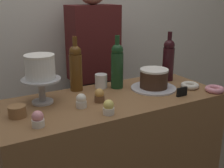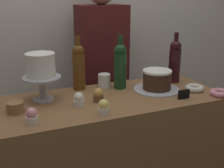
{
  "view_description": "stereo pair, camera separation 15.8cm",
  "coord_description": "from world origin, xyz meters",
  "px_view_note": "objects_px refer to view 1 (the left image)",
  "views": [
    {
      "loc": [
        -0.73,
        -1.32,
        1.48
      ],
      "look_at": [
        0.0,
        0.0,
        1.0
      ],
      "focal_mm": 45.62,
      "sensor_mm": 36.0,
      "label": 1
    },
    {
      "loc": [
        -0.59,
        -1.39,
        1.48
      ],
      "look_at": [
        0.0,
        0.0,
        1.0
      ],
      "focal_mm": 45.62,
      "sensor_mm": 36.0,
      "label": 2
    }
  ],
  "objects_px": {
    "cupcake_vanilla": "(81,101)",
    "barista_figure": "(94,80)",
    "donut_pink": "(215,89)",
    "price_sign_chalkboard": "(182,92)",
    "cupcake_strawberry": "(38,119)",
    "cupcake_lemon": "(109,107)",
    "chocolate_round_cake": "(154,78)",
    "cookie_stack": "(17,111)",
    "wine_bottle_amber": "(76,67)",
    "donut_sugar": "(190,85)",
    "coffee_cup_ceramic": "(101,81)",
    "white_layer_cake": "(40,67)",
    "wine_bottle_green": "(117,65)",
    "cupcake_caramel": "(99,96)",
    "wine_bottle_dark_red": "(168,59)",
    "cake_stand_pedestal": "(42,87)"
  },
  "relations": [
    {
      "from": "cupcake_strawberry",
      "to": "donut_pink",
      "type": "bearing_deg",
      "value": -2.58
    },
    {
      "from": "cupcake_vanilla",
      "to": "barista_figure",
      "type": "height_order",
      "value": "barista_figure"
    },
    {
      "from": "price_sign_chalkboard",
      "to": "cake_stand_pedestal",
      "type": "bearing_deg",
      "value": 158.73
    },
    {
      "from": "wine_bottle_green",
      "to": "cupcake_caramel",
      "type": "height_order",
      "value": "wine_bottle_green"
    },
    {
      "from": "donut_pink",
      "to": "coffee_cup_ceramic",
      "type": "bearing_deg",
      "value": 144.25
    },
    {
      "from": "wine_bottle_amber",
      "to": "coffee_cup_ceramic",
      "type": "distance_m",
      "value": 0.19
    },
    {
      "from": "cookie_stack",
      "to": "cupcake_strawberry",
      "type": "bearing_deg",
      "value": -68.91
    },
    {
      "from": "cupcake_lemon",
      "to": "cupcake_caramel",
      "type": "xyz_separation_m",
      "value": [
        0.03,
        0.17,
        0.0
      ]
    },
    {
      "from": "cupcake_lemon",
      "to": "cupcake_strawberry",
      "type": "xyz_separation_m",
      "value": [
        -0.34,
        0.03,
        0.0
      ]
    },
    {
      "from": "cupcake_lemon",
      "to": "cupcake_vanilla",
      "type": "bearing_deg",
      "value": 119.47
    },
    {
      "from": "cupcake_vanilla",
      "to": "price_sign_chalkboard",
      "type": "xyz_separation_m",
      "value": [
        0.57,
        -0.12,
        -0.01
      ]
    },
    {
      "from": "cupcake_lemon",
      "to": "cupcake_strawberry",
      "type": "height_order",
      "value": "same"
    },
    {
      "from": "donut_pink",
      "to": "price_sign_chalkboard",
      "type": "bearing_deg",
      "value": 170.57
    },
    {
      "from": "white_layer_cake",
      "to": "wine_bottle_amber",
      "type": "bearing_deg",
      "value": 24.08
    },
    {
      "from": "cake_stand_pedestal",
      "to": "white_layer_cake",
      "type": "bearing_deg",
      "value": 0.0
    },
    {
      "from": "cupcake_lemon",
      "to": "donut_sugar",
      "type": "bearing_deg",
      "value": 9.85
    },
    {
      "from": "donut_pink",
      "to": "price_sign_chalkboard",
      "type": "xyz_separation_m",
      "value": [
        -0.22,
        0.04,
        0.01
      ]
    },
    {
      "from": "wine_bottle_dark_red",
      "to": "cupcake_strawberry",
      "type": "relative_size",
      "value": 4.38
    },
    {
      "from": "chocolate_round_cake",
      "to": "cupcake_caramel",
      "type": "bearing_deg",
      "value": -174.76
    },
    {
      "from": "price_sign_chalkboard",
      "to": "barista_figure",
      "type": "distance_m",
      "value": 0.8
    },
    {
      "from": "cupcake_lemon",
      "to": "white_layer_cake",
      "type": "bearing_deg",
      "value": 128.19
    },
    {
      "from": "cake_stand_pedestal",
      "to": "chocolate_round_cake",
      "type": "height_order",
      "value": "cake_stand_pedestal"
    },
    {
      "from": "white_layer_cake",
      "to": "cupcake_lemon",
      "type": "height_order",
      "value": "white_layer_cake"
    },
    {
      "from": "wine_bottle_amber",
      "to": "cupcake_caramel",
      "type": "height_order",
      "value": "wine_bottle_amber"
    },
    {
      "from": "wine_bottle_dark_red",
      "to": "cupcake_lemon",
      "type": "bearing_deg",
      "value": -153.23
    },
    {
      "from": "chocolate_round_cake",
      "to": "coffee_cup_ceramic",
      "type": "height_order",
      "value": "chocolate_round_cake"
    },
    {
      "from": "chocolate_round_cake",
      "to": "cookie_stack",
      "type": "relative_size",
      "value": 2.05
    },
    {
      "from": "donut_sugar",
      "to": "cookie_stack",
      "type": "relative_size",
      "value": 1.33
    },
    {
      "from": "donut_pink",
      "to": "cupcake_caramel",
      "type": "bearing_deg",
      "value": 164.67
    },
    {
      "from": "wine_bottle_green",
      "to": "coffee_cup_ceramic",
      "type": "distance_m",
      "value": 0.14
    },
    {
      "from": "chocolate_round_cake",
      "to": "wine_bottle_dark_red",
      "type": "bearing_deg",
      "value": 28.76
    },
    {
      "from": "chocolate_round_cake",
      "to": "wine_bottle_dark_red",
      "type": "height_order",
      "value": "wine_bottle_dark_red"
    },
    {
      "from": "cupcake_strawberry",
      "to": "donut_sugar",
      "type": "bearing_deg",
      "value": 4.63
    },
    {
      "from": "cupcake_strawberry",
      "to": "cookie_stack",
      "type": "bearing_deg",
      "value": 111.09
    },
    {
      "from": "cake_stand_pedestal",
      "to": "wine_bottle_dark_red",
      "type": "bearing_deg",
      "value": 0.61
    },
    {
      "from": "donut_sugar",
      "to": "barista_figure",
      "type": "height_order",
      "value": "barista_figure"
    },
    {
      "from": "wine_bottle_amber",
      "to": "wine_bottle_green",
      "type": "distance_m",
      "value": 0.25
    },
    {
      "from": "chocolate_round_cake",
      "to": "cupcake_vanilla",
      "type": "bearing_deg",
      "value": -173.21
    },
    {
      "from": "wine_bottle_amber",
      "to": "cupcake_lemon",
      "type": "bearing_deg",
      "value": -90.05
    },
    {
      "from": "wine_bottle_amber",
      "to": "cupcake_vanilla",
      "type": "relative_size",
      "value": 4.38
    },
    {
      "from": "donut_sugar",
      "to": "donut_pink",
      "type": "distance_m",
      "value": 0.15
    },
    {
      "from": "white_layer_cake",
      "to": "coffee_cup_ceramic",
      "type": "height_order",
      "value": "white_layer_cake"
    },
    {
      "from": "cupcake_strawberry",
      "to": "wine_bottle_dark_red",
      "type": "bearing_deg",
      "value": 16.41
    },
    {
      "from": "white_layer_cake",
      "to": "cookie_stack",
      "type": "height_order",
      "value": "white_layer_cake"
    },
    {
      "from": "chocolate_round_cake",
      "to": "cupcake_caramel",
      "type": "distance_m",
      "value": 0.39
    },
    {
      "from": "cupcake_strawberry",
      "to": "donut_sugar",
      "type": "relative_size",
      "value": 0.66
    },
    {
      "from": "wine_bottle_amber",
      "to": "cupcake_vanilla",
      "type": "height_order",
      "value": "wine_bottle_amber"
    },
    {
      "from": "cupcake_vanilla",
      "to": "donut_sugar",
      "type": "bearing_deg",
      "value": -2.83
    },
    {
      "from": "wine_bottle_amber",
      "to": "donut_pink",
      "type": "distance_m",
      "value": 0.84
    },
    {
      "from": "wine_bottle_amber",
      "to": "cupcake_vanilla",
      "type": "distance_m",
      "value": 0.3
    }
  ]
}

